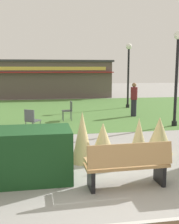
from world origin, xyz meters
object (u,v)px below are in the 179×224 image
object	(u,v)px
park_bench	(128,165)
food_kiosk	(46,78)
lamppost_far	(128,67)
lamppost_mid	(177,67)
parked_car_west_slot	(24,84)
cafe_chair_center	(31,119)
cafe_chair_north	(69,109)
person_standing	(134,99)

from	to	relation	value
park_bench	food_kiosk	xyz separation A→B (m)	(-1.23, 19.43, 1.08)
park_bench	food_kiosk	world-z (taller)	food_kiosk
park_bench	lamppost_far	bearing A→B (deg)	72.31
lamppost_mid	parked_car_west_slot	bearing A→B (deg)	108.72
lamppost_far	cafe_chair_center	world-z (taller)	lamppost_far
lamppost_mid	cafe_chair_center	bearing A→B (deg)	-176.94
park_bench	cafe_chair_center	world-z (taller)	park_bench
cafe_chair_north	parked_car_west_slot	distance (m)	20.34
park_bench	lamppost_mid	world-z (taller)	lamppost_mid
lamppost_far	person_standing	distance (m)	3.53
lamppost_mid	lamppost_far	xyz separation A→B (m)	(-0.25, 5.65, 0.00)
lamppost_mid	lamppost_far	size ratio (longest dim) A/B	1.00
lamppost_far	person_standing	world-z (taller)	lamppost_far
lamppost_far	cafe_chair_center	bearing A→B (deg)	-133.34
lamppost_far	parked_car_west_slot	world-z (taller)	lamppost_far
park_bench	person_standing	distance (m)	8.65
person_standing	parked_car_west_slot	bearing A→B (deg)	58.01
person_standing	parked_car_west_slot	world-z (taller)	person_standing
food_kiosk	person_standing	bearing A→B (deg)	-69.88
person_standing	lamppost_far	bearing A→B (deg)	27.15
cafe_chair_north	person_standing	bearing A→B (deg)	9.71
park_bench	lamppost_mid	size ratio (longest dim) A/B	0.44
cafe_chair_north	park_bench	bearing A→B (deg)	-86.72
lamppost_mid	cafe_chair_north	distance (m)	5.09
lamppost_far	cafe_chair_north	xyz separation A→B (m)	(-4.01, -3.64, -1.94)
lamppost_mid	person_standing	bearing A→B (deg)	109.45
parked_car_west_slot	lamppost_far	bearing A→B (deg)	-66.23
person_standing	cafe_chair_north	bearing A→B (deg)	139.10
park_bench	parked_car_west_slot	size ratio (longest dim) A/B	0.39
cafe_chair_north	cafe_chair_center	bearing A→B (deg)	-124.93
lamppost_mid	food_kiosk	size ratio (longest dim) A/B	0.36
cafe_chair_center	parked_car_west_slot	bearing A→B (deg)	94.11
lamppost_far	cafe_chair_north	world-z (taller)	lamppost_far
lamppost_mid	lamppost_far	distance (m)	5.66
cafe_chair_center	person_standing	distance (m)	5.75
food_kiosk	parked_car_west_slot	distance (m)	8.62
park_bench	cafe_chair_north	size ratio (longest dim) A/B	1.93
lamppost_mid	food_kiosk	xyz separation A→B (m)	(-5.05, 13.87, -0.91)
lamppost_mid	person_standing	distance (m)	3.17
lamppost_far	cafe_chair_center	size ratio (longest dim) A/B	4.37
cafe_chair_north	person_standing	world-z (taller)	person_standing
park_bench	cafe_chair_north	world-z (taller)	park_bench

